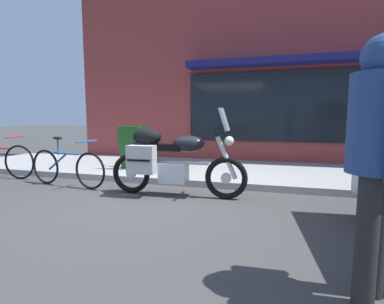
{
  "coord_description": "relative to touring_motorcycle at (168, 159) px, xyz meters",
  "views": [
    {
      "loc": [
        1.71,
        -3.93,
        1.25
      ],
      "look_at": [
        0.41,
        0.59,
        0.7
      ],
      "focal_mm": 26.93,
      "sensor_mm": 36.0,
      "label": 1
    }
  ],
  "objects": [
    {
      "name": "sandwich_board_sign",
      "position": [
        -1.43,
        1.53,
        -0.0
      ],
      "size": [
        0.55,
        0.42,
        0.96
      ],
      "color": "#1E511E",
      "rests_on": "sidewalk_curb"
    },
    {
      "name": "ground_plane",
      "position": [
        -0.09,
        -0.35,
        -0.61
      ],
      "size": [
        80.0,
        80.0,
        0.0
      ],
      "primitive_type": "plane",
      "color": "#3C3C3C"
    },
    {
      "name": "parked_bicycle",
      "position": [
        -2.04,
        0.1,
        -0.24
      ],
      "size": [
        1.75,
        0.48,
        0.92
      ],
      "color": "black",
      "rests_on": "ground_plane"
    },
    {
      "name": "touring_motorcycle",
      "position": [
        0.0,
        0.0,
        0.0
      ],
      "size": [
        2.26,
        0.72,
        1.41
      ],
      "color": "black",
      "rests_on": "ground_plane"
    },
    {
      "name": "pedestrian_walking",
      "position": [
        2.27,
        -2.17,
        0.51
      ],
      "size": [
        0.41,
        0.56,
        1.77
      ],
      "color": "black",
      "rests_on": "ground_plane"
    }
  ]
}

